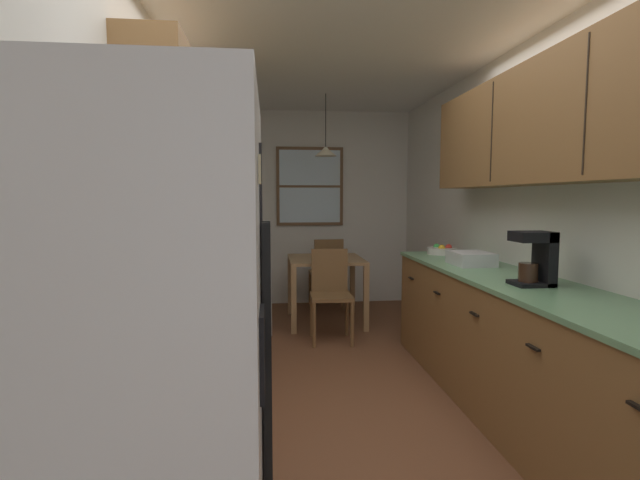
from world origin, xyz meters
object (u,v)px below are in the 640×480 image
Objects in this scene: dining_chair_near at (331,290)px; storage_canister at (190,278)px; fruit_bowl at (442,250)px; dish_rack at (471,258)px; stove_range at (175,409)px; trash_bin at (257,303)px; refrigerator at (138,395)px; microwave_over_range at (139,137)px; dining_chair_far at (327,270)px; dining_table at (326,268)px; table_serving_bowl at (333,256)px; coffee_maker at (537,257)px.

storage_canister reaches higher than dining_chair_near.
fruit_bowl is 0.78× the size of dish_rack.
trash_bin is at bearing 83.71° from stove_range.
refrigerator reaches higher than dining_chair_near.
microwave_over_range reaches higher than trash_bin.
microwave_over_range reaches higher than refrigerator.
trash_bin is 1.92m from fruit_bowl.
refrigerator is 1.90× the size of dining_chair_far.
table_serving_bowl reaches higher than dining_table.
stove_range is 2.90m from fruit_bowl.
dish_rack is at bearing 91.41° from coffee_maker.
storage_canister is (-0.01, 0.50, 0.51)m from stove_range.
storage_canister is at bearing -109.62° from dining_chair_far.
coffee_maker reaches higher than dining_chair_far.
refrigerator is 1.95× the size of dining_table.
dining_chair_near is 2.28m from storage_canister.
dining_chair_far is 0.78m from table_serving_bowl.
fruit_bowl is (0.97, -0.43, 0.44)m from dining_chair_near.
trash_bin is (-0.76, -0.44, -0.27)m from dining_table.
dining_chair_near reaches higher than dining_table.
fruit_bowl is (1.95, 2.77, 0.08)m from refrigerator.
dining_table is 2.74× the size of coffee_maker.
microwave_over_range is at bearing -108.67° from dining_chair_far.
dining_chair_far is 3.42m from coffee_maker.
microwave_over_range is 3.40m from table_serving_bowl.
dish_rack is (1.92, 2.08, 0.10)m from refrigerator.
dining_chair_near is at bearing -92.50° from dining_table.
refrigerator reaches higher than stove_range.
fruit_bowl is (2.12, 2.04, -0.74)m from microwave_over_range.
refrigerator is 3.45m from trash_bin.
fruit_bowl is (0.01, 1.54, -0.13)m from coffee_maker.
table_serving_bowl is (0.08, -0.09, 0.15)m from dining_table.
microwave_over_range reaches higher than stove_range.
stove_range is at bearing -89.36° from storage_canister.
dish_rack is (1.97, 1.35, 0.48)m from stove_range.
table_serving_bowl is (0.84, 0.35, 0.42)m from trash_bin.
stove_range is 3.29m from dining_table.
refrigerator is at bearing -106.11° from table_serving_bowl.
microwave_over_range reaches higher than dining_table.
coffee_maker is 1.56× the size of table_serving_bowl.
refrigerator is at bearing -77.58° from microwave_over_range.
coffee_maker is (2.11, 0.50, -0.61)m from microwave_over_range.
table_serving_bowl is (-0.02, -0.74, 0.27)m from dining_chair_far.
coffee_maker is at bearing -88.59° from dish_rack.
table_serving_bowl is at bearing 69.45° from stove_range.
fruit_bowl is at bearing 54.82° from refrigerator.
dining_chair_far is 5.44× the size of storage_canister.
stove_range is 2.14m from coffee_maker.
fruit_bowl is (1.71, -0.63, 0.59)m from trash_bin.
storage_canister reaches higher than dining_table.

